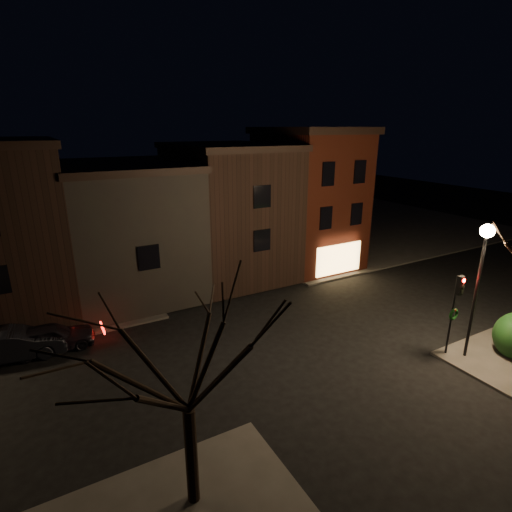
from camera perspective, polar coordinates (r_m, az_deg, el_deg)
The scene contains 10 objects.
ground at distance 21.86m, azimuth 4.63°, elevation -11.14°, with size 120.00×120.00×0.00m, color black.
sidewalk_far_right at distance 48.37m, azimuth 11.29°, elevation 4.99°, with size 30.00×30.00×0.12m, color #2D2B28.
corner_building at distance 31.91m, azimuth 7.45°, elevation 8.40°, with size 6.50×8.50×10.50m.
row_building_a at distance 29.58m, azimuth -4.06°, elevation 6.64°, with size 7.30×10.30×9.40m.
row_building_b at distance 27.48m, azimuth -17.86°, elevation 3.87°, with size 7.80×10.30×8.40m.
street_lamp_near at distance 20.35m, azimuth 29.67°, elevation 0.06°, with size 0.60×0.60×6.48m.
traffic_signal at distance 20.86m, azimuth 26.66°, elevation -6.03°, with size 0.58×0.38×4.05m.
bare_tree_left at distance 10.56m, azimuth -10.23°, elevation -11.66°, with size 5.60×5.60×7.50m.
parked_car_a at distance 22.53m, azimuth -27.35°, elevation -10.32°, with size 1.66×4.12×1.40m, color black.
parked_car_b at distance 22.58m, azimuth -31.38°, elevation -10.74°, with size 1.62×4.63×1.53m, color black.
Camera 1 is at (-10.80, -15.78, 10.60)m, focal length 28.00 mm.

